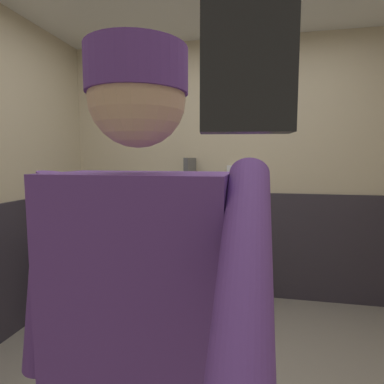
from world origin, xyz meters
TOP-DOWN VIEW (x-y plane):
  - wall_back at (0.00, 1.69)m, footprint 3.87×0.12m
  - wainscot_band_back at (0.00, 1.62)m, footprint 3.27×0.03m
  - urinal_left at (-0.73, 1.47)m, footprint 0.40×0.34m
  - urinal_middle at (0.02, 1.47)m, footprint 0.40×0.34m
  - privacy_divider_panel at (-0.36, 1.40)m, footprint 0.04×0.40m
  - person at (-0.02, -0.82)m, footprint 0.66×0.60m
  - cell_phone at (0.25, -1.32)m, footprint 0.06×0.03m
  - trash_bin at (-1.35, 0.91)m, footprint 0.28×0.28m
  - soap_dispenser at (0.03, 1.59)m, footprint 0.10×0.07m

SIDE VIEW (x-z plane):
  - trash_bin at x=-1.35m, z-range 0.00..0.71m
  - wainscot_band_back at x=0.00m, z-range 0.00..1.06m
  - urinal_left at x=-0.73m, z-range 0.16..1.40m
  - urinal_middle at x=0.02m, z-range 0.16..1.40m
  - privacy_divider_panel at x=-0.36m, z-range 0.50..1.40m
  - person at x=-0.02m, z-range 0.15..1.80m
  - soap_dispenser at x=0.03m, z-range 1.15..1.33m
  - wall_back at x=0.00m, z-range 0.00..2.55m
  - cell_phone at x=0.25m, z-range 1.41..1.52m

